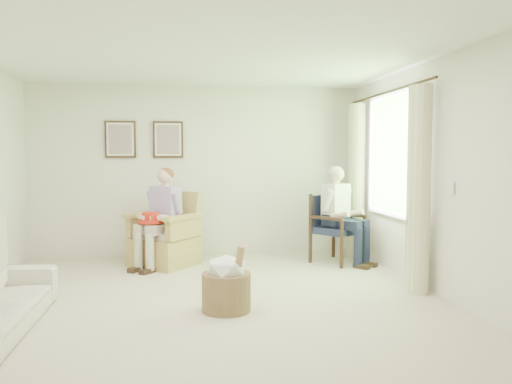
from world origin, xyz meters
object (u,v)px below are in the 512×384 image
person_dark (339,208)px  hatbox (227,283)px  red_hat (151,219)px  wood_armchair (336,225)px  person_wicker (164,211)px  wicker_armchair (164,242)px

person_dark → hatbox: 2.70m
red_hat → hatbox: 2.16m
wood_armchair → hatbox: (-1.80, -2.11, -0.25)m
person_dark → hatbox: person_dark is taller
red_hat → hatbox: red_hat is taller
red_hat → hatbox: (0.83, -1.95, -0.41)m
wood_armchair → person_dark: person_dark is taller
person_wicker → red_hat: person_wicker is taller
wicker_armchair → hatbox: 2.33m
wicker_armchair → red_hat: size_ratio=2.96×
person_wicker → person_dark: person_dark is taller
red_hat → person_wicker: bearing=42.2°
person_dark → red_hat: size_ratio=3.94×
person_wicker → hatbox: person_wicker is taller
person_dark → wood_armchair: bearing=52.7°
person_dark → red_hat: person_dark is taller
red_hat → hatbox: bearing=-67.1°
wood_armchair → hatbox: bearing=-167.7°
person_wicker → wicker_armchair: bearing=129.0°
person_wicker → red_hat: bearing=-98.8°
red_hat → hatbox: size_ratio=0.49×
person_wicker → red_hat: size_ratio=3.88×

